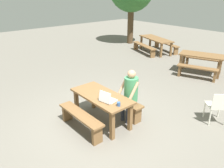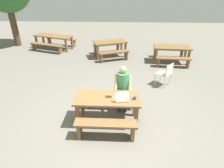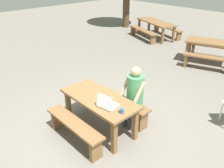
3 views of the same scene
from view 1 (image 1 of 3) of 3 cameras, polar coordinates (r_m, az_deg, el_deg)
ground_plane at (r=5.72m, az=-2.60°, el=-9.53°), size 30.00×30.00×0.00m
picnic_table_front at (r=5.41m, az=-2.72°, el=-4.00°), size 1.64×0.75×0.74m
bench_near at (r=5.24m, az=-8.06°, el=-8.78°), size 1.45×0.30×0.46m
bench_far at (r=5.90m, az=2.09°, el=-4.67°), size 1.45×0.30×0.46m
laptop at (r=5.02m, az=-1.23°, el=-3.85°), size 0.37×0.36×0.27m
small_pouch at (r=5.32m, az=-2.20°, el=-2.54°), size 0.12×0.11×0.07m
coffee_mug at (r=4.84m, az=1.71°, el=-5.18°), size 0.08×0.08×0.09m
person_seated at (r=5.43m, az=4.69°, el=-1.95°), size 0.45×0.43×1.34m
plastic_chair at (r=6.00m, az=25.57°, el=-5.15°), size 0.62×0.62×0.85m
picnic_table_mid at (r=12.04m, az=11.16°, el=11.02°), size 2.31×1.43×0.74m
bench_mid_south at (r=11.76m, az=8.21°, el=9.40°), size 1.95×0.91×0.43m
bench_mid_north at (r=12.48m, az=13.73°, el=9.79°), size 1.95×0.91×0.43m
picnic_table_rear at (r=9.33m, az=22.01°, el=6.33°), size 1.78×1.28×0.78m
bench_rear_south at (r=8.80m, az=21.06°, el=3.35°), size 1.46×0.78×0.46m
bench_rear_north at (r=10.05m, az=22.32°, el=5.51°), size 1.46×0.78×0.46m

